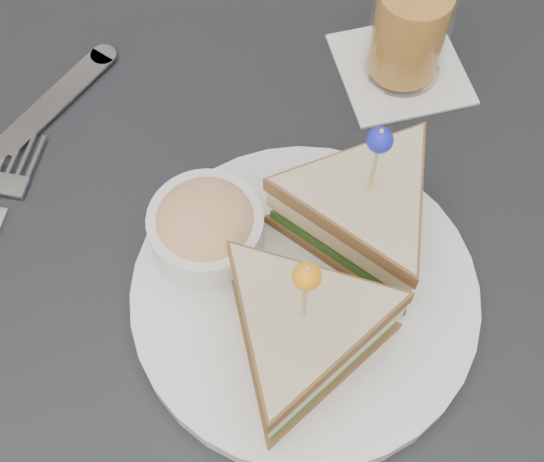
{
  "coord_description": "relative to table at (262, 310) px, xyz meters",
  "views": [
    {
      "loc": [
        -0.02,
        -0.26,
        1.3
      ],
      "look_at": [
        0.01,
        0.01,
        0.8
      ],
      "focal_mm": 50.0,
      "sensor_mm": 36.0,
      "label": 1
    }
  ],
  "objects": [
    {
      "name": "drink_set",
      "position": [
        0.15,
        0.19,
        0.14
      ],
      "size": [
        0.13,
        0.13,
        0.14
      ],
      "rotation": [
        0.0,
        0.0,
        0.14
      ],
      "color": "white",
      "rests_on": "table"
    },
    {
      "name": "table",
      "position": [
        0.0,
        0.0,
        0.0
      ],
      "size": [
        0.8,
        0.8,
        0.75
      ],
      "color": "black",
      "rests_on": "ground"
    },
    {
      "name": "cutlery_knife",
      "position": [
        -0.2,
        0.15,
        0.08
      ],
      "size": [
        0.18,
        0.19,
        0.01
      ],
      "rotation": [
        0.0,
        0.0,
        -0.73
      ],
      "color": "silver",
      "rests_on": "table"
    },
    {
      "name": "plate_meal",
      "position": [
        0.04,
        -0.02,
        0.12
      ],
      "size": [
        0.3,
        0.3,
        0.16
      ],
      "rotation": [
        0.0,
        0.0,
        0.11
      ],
      "color": "white",
      "rests_on": "table"
    }
  ]
}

